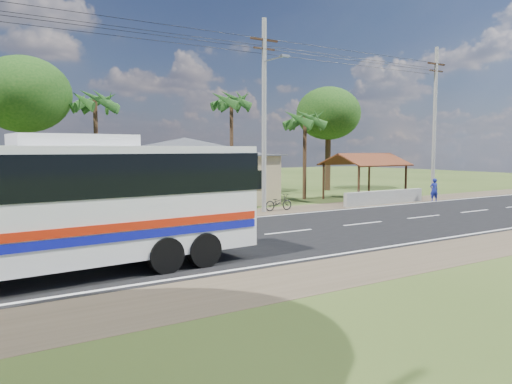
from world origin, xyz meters
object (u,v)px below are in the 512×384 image
coach_bus (35,198)px  waiting_shed (365,162)px  motorcycle (278,203)px  person (434,190)px

coach_bus → waiting_shed: bearing=21.9°
motorcycle → person: (11.94, -1.73, 0.33)m
waiting_shed → coach_bus: 26.25m
waiting_shed → coach_bus: coach_bus is taller
coach_bus → person: (26.66, 7.64, -1.52)m
coach_bus → motorcycle: (14.73, 9.37, -1.85)m
coach_bus → motorcycle: coach_bus is taller
waiting_shed → motorcycle: size_ratio=2.85×
motorcycle → person: 12.07m
waiting_shed → coach_bus: size_ratio=0.39×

